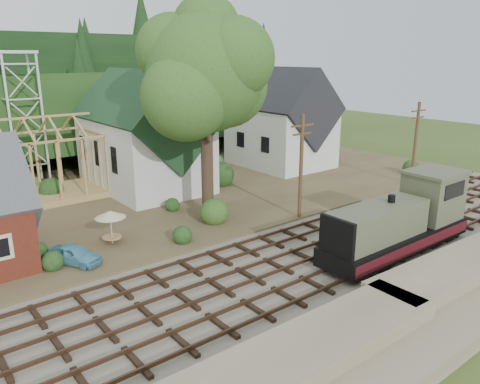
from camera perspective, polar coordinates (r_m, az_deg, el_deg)
ground at (r=27.64m, az=4.69°, el=-9.43°), size 140.00×140.00×0.00m
embankment at (r=23.02m, az=19.91°, el=-16.11°), size 64.00×5.00×1.60m
railroad_bed at (r=27.61m, az=4.70°, el=-9.28°), size 64.00×11.00×0.16m
village_flat at (r=41.63m, az=-12.48°, el=-0.62°), size 64.00×26.00×0.30m
hillside at (r=63.57m, az=-22.22°, el=4.20°), size 70.00×28.96×12.74m
ridge at (r=78.85m, az=-25.65°, el=5.93°), size 80.00×20.00×12.00m
church at (r=42.85m, az=-11.50°, el=6.83°), size 8.40×15.17×13.00m
farmhouse at (r=51.59m, az=5.00°, el=8.29°), size 8.40×10.80×10.60m
timber_frame at (r=42.45m, az=-22.44°, el=3.20°), size 8.20×6.20×6.99m
lattice_tower at (r=47.40m, az=-25.49°, el=12.40°), size 3.20×3.20×12.12m
big_tree at (r=34.18m, az=-4.08°, el=13.30°), size 10.90×8.40×14.70m
telegraph_pole_near at (r=34.43m, az=7.45°, el=3.17°), size 2.20×0.28×8.00m
telegraph_pole_far at (r=46.23m, az=20.59°, el=5.61°), size 2.20×0.28×8.00m
locomotive at (r=30.67m, az=19.21°, el=-3.45°), size 11.76×2.94×4.71m
car_blue at (r=29.05m, az=-19.50°, el=-7.19°), size 2.74×3.52×1.12m
car_red at (r=55.88m, az=8.75°, el=4.60°), size 4.38×3.50×1.11m
patio_set at (r=30.98m, az=-15.54°, el=-2.81°), size 1.96×1.96×2.18m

